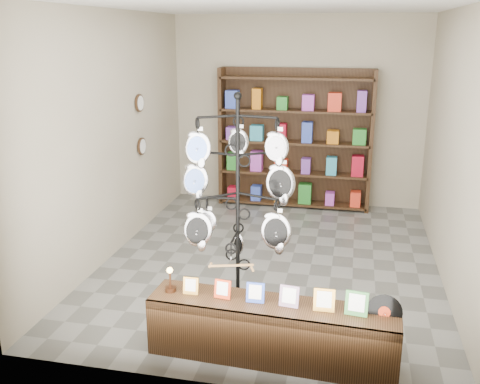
% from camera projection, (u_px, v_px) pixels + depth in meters
% --- Properties ---
extents(ground, '(5.00, 5.00, 0.00)m').
position_uv_depth(ground, '(271.00, 261.00, 6.64)').
color(ground, slate).
rests_on(ground, ground).
extents(room_envelope, '(5.00, 5.00, 5.00)m').
position_uv_depth(room_envelope, '(274.00, 112.00, 6.11)').
color(room_envelope, '#ACA38B').
rests_on(room_envelope, ground).
extents(display_tree, '(1.14, 1.09, 2.22)m').
position_uv_depth(display_tree, '(238.00, 193.00, 4.98)').
color(display_tree, black).
rests_on(display_tree, ground).
extents(front_shelf, '(2.14, 0.53, 0.75)m').
position_uv_depth(front_shelf, '(272.00, 331.00, 4.59)').
color(front_shelf, black).
rests_on(front_shelf, ground).
extents(back_shelving, '(2.42, 0.36, 2.20)m').
position_uv_depth(back_shelving, '(295.00, 143.00, 8.50)').
color(back_shelving, black).
rests_on(back_shelving, ground).
extents(wall_clocks, '(0.03, 0.24, 0.84)m').
position_uv_depth(wall_clocks, '(141.00, 125.00, 7.36)').
color(wall_clocks, black).
rests_on(wall_clocks, ground).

